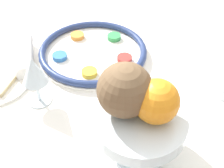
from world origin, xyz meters
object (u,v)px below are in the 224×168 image
seder_plate (93,52)px  orange_fruit (157,101)px  coconut (125,90)px  wine_glass (34,72)px  napkin_roll (25,56)px  fruit_stand (140,127)px

seder_plate → orange_fruit: 0.40m
seder_plate → coconut: 0.36m
wine_glass → napkin_roll: 0.19m
wine_glass → orange_fruit: (0.14, 0.28, 0.05)m
wine_glass → coconut: (0.12, 0.22, 0.06)m
napkin_roll → orange_fruit: bearing=50.5°
wine_glass → orange_fruit: bearing=64.1°
wine_glass → coconut: 0.26m
wine_glass → fruit_stand: 0.29m
wine_glass → fruit_stand: bearing=60.7°
wine_glass → orange_fruit: size_ratio=1.49×
coconut → napkin_roll: bearing=-133.2°
seder_plate → orange_fruit: orange_fruit is taller
wine_glass → orange_fruit: orange_fruit is taller
fruit_stand → orange_fruit: bearing=100.9°
fruit_stand → napkin_roll: bearing=-132.3°
seder_plate → wine_glass: (0.20, -0.12, 0.08)m
orange_fruit → coconut: size_ratio=0.81×
fruit_stand → napkin_roll: (-0.30, -0.33, -0.05)m
orange_fruit → wine_glass: bearing=-115.9°
seder_plate → fruit_stand: 0.37m
seder_plate → fruit_stand: fruit_stand is taller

